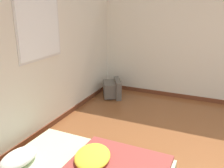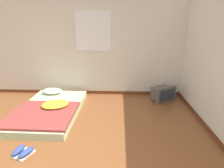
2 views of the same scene
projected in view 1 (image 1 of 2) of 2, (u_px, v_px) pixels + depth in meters
name	position (u px, v px, depth m)	size (l,w,h in m)	color
wall_back	(21.00, 59.00, 3.48)	(7.98, 0.08, 2.60)	silver
crt_tv	(113.00, 89.00, 5.59)	(0.64, 0.58, 0.40)	#56514C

